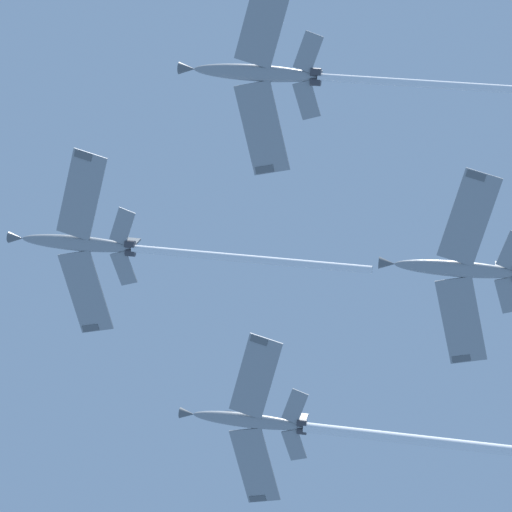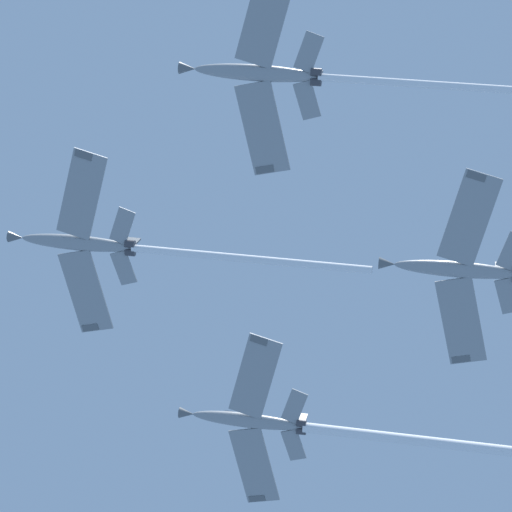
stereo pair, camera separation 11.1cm
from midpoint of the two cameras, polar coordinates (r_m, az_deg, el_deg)
name	(u,v)px [view 2 (the right image)]	position (r m, az deg, el deg)	size (l,w,h in m)	color
jet_lead	(119,247)	(121.23, -6.66, 0.45)	(23.51, 33.13, 9.62)	gray
jet_left_wing	(287,75)	(112.45, 1.48, 8.72)	(21.11, 29.30, 8.13)	gray
jet_right_wing	(309,428)	(125.13, 2.54, -8.26)	(23.14, 32.22, 9.22)	gray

